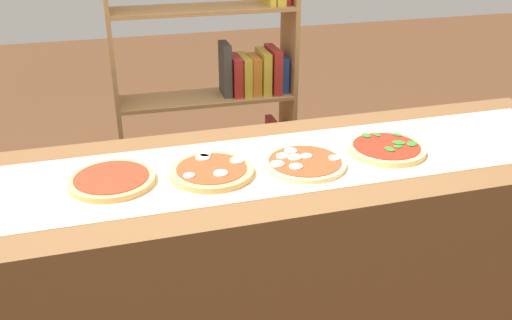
# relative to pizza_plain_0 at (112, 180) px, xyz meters

# --- Properties ---
(counter) EXTENTS (2.51, 0.69, 0.91)m
(counter) POSITION_rel_pizza_plain_0_xyz_m (0.46, 0.00, -0.47)
(counter) COLOR brown
(counter) RESTS_ON ground_plane
(parchment_paper) EXTENTS (2.32, 0.44, 0.00)m
(parchment_paper) POSITION_rel_pizza_plain_0_xyz_m (0.46, 0.00, -0.01)
(parchment_paper) COLOR beige
(parchment_paper) RESTS_ON counter
(pizza_plain_0) EXTENTS (0.27, 0.27, 0.02)m
(pizza_plain_0) POSITION_rel_pizza_plain_0_xyz_m (0.00, 0.00, 0.00)
(pizza_plain_0) COLOR tan
(pizza_plain_0) RESTS_ON parchment_paper
(pizza_mozzarella_1) EXTENTS (0.27, 0.27, 0.03)m
(pizza_mozzarella_1) POSITION_rel_pizza_plain_0_xyz_m (0.31, -0.02, 0.00)
(pizza_mozzarella_1) COLOR tan
(pizza_mozzarella_1) RESTS_ON parchment_paper
(pizza_mozzarella_2) EXTENTS (0.27, 0.27, 0.02)m
(pizza_mozzarella_2) POSITION_rel_pizza_plain_0_xyz_m (0.61, -0.04, -0.00)
(pizza_mozzarella_2) COLOR #E5C17F
(pizza_mozzarella_2) RESTS_ON parchment_paper
(pizza_spinach_3) EXTENTS (0.27, 0.27, 0.03)m
(pizza_spinach_3) POSITION_rel_pizza_plain_0_xyz_m (0.92, -0.02, 0.00)
(pizza_spinach_3) COLOR #DBB26B
(pizza_spinach_3) RESTS_ON parchment_paper
(bookshelf) EXTENTS (0.85, 0.25, 1.68)m
(bookshelf) POSITION_rel_pizza_plain_0_xyz_m (0.59, 0.91, -0.16)
(bookshelf) COLOR #A87A47
(bookshelf) RESTS_ON ground_plane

